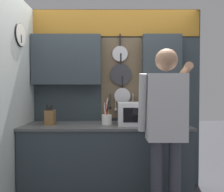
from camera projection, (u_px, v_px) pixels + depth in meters
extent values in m
cube|color=#2D383D|center=(107.00, 162.00, 2.80)|extent=(2.04, 0.64, 0.91)
cube|color=#4C4C4C|center=(107.00, 125.00, 2.79)|extent=(2.07, 0.67, 0.03)
cube|color=#2D383D|center=(108.00, 99.00, 3.12)|extent=(2.64, 0.04, 2.50)
cube|color=#99661E|center=(108.00, 23.00, 3.06)|extent=(2.60, 0.02, 0.37)
cube|color=#2D383D|center=(68.00, 60.00, 3.00)|extent=(0.94, 0.16, 0.68)
cube|color=#2D383D|center=(162.00, 60.00, 3.00)|extent=(0.52, 0.16, 0.68)
cube|color=brown|center=(122.00, 78.00, 3.08)|extent=(0.57, 0.01, 1.13)
cylinder|color=#B7B7BC|center=(121.00, 54.00, 3.04)|extent=(0.21, 0.02, 0.21)
cube|color=black|center=(121.00, 40.00, 3.03)|extent=(0.02, 0.02, 0.17)
cylinder|color=#2D2D33|center=(122.00, 74.00, 3.05)|extent=(0.30, 0.02, 0.30)
cube|color=black|center=(122.00, 59.00, 3.04)|extent=(0.02, 0.02, 0.15)
cylinder|color=#B7B7BC|center=(123.00, 96.00, 3.06)|extent=(0.22, 0.02, 0.22)
cube|color=black|center=(123.00, 82.00, 3.05)|extent=(0.02, 0.02, 0.17)
cylinder|color=black|center=(111.00, 100.00, 3.06)|extent=(0.01, 0.01, 0.19)
ellipsoid|color=black|center=(111.00, 108.00, 3.07)|extent=(0.04, 0.01, 0.04)
cylinder|color=silver|center=(117.00, 101.00, 3.06)|extent=(0.01, 0.01, 0.21)
ellipsoid|color=silver|center=(117.00, 110.00, 3.07)|extent=(0.04, 0.01, 0.04)
cylinder|color=silver|center=(122.00, 99.00, 3.06)|extent=(0.01, 0.01, 0.17)
ellipsoid|color=silver|center=(122.00, 106.00, 3.06)|extent=(0.04, 0.01, 0.04)
cylinder|color=red|center=(128.00, 99.00, 3.06)|extent=(0.01, 0.01, 0.16)
ellipsoid|color=red|center=(128.00, 106.00, 3.06)|extent=(0.04, 0.01, 0.03)
cylinder|color=silver|center=(134.00, 100.00, 3.06)|extent=(0.01, 0.01, 0.19)
ellipsoid|color=silver|center=(134.00, 108.00, 3.06)|extent=(0.05, 0.01, 0.04)
cube|color=silver|center=(11.00, 101.00, 2.40)|extent=(0.04, 1.60, 2.50)
cylinder|color=white|center=(22.00, 35.00, 2.62)|extent=(0.02, 0.26, 0.26)
torus|color=black|center=(21.00, 35.00, 2.62)|extent=(0.02, 0.28, 0.28)
cube|color=black|center=(22.00, 39.00, 2.61)|extent=(0.01, 0.02, 0.09)
cube|color=silver|center=(139.00, 113.00, 2.77)|extent=(0.50, 0.36, 0.28)
cube|color=black|center=(136.00, 115.00, 2.59)|extent=(0.28, 0.01, 0.17)
cube|color=#333338|center=(155.00, 115.00, 2.58)|extent=(0.11, 0.01, 0.21)
cube|color=brown|center=(51.00, 117.00, 2.77)|extent=(0.11, 0.15, 0.18)
cylinder|color=black|center=(47.00, 108.00, 2.74)|extent=(0.02, 0.03, 0.07)
cylinder|color=black|center=(49.00, 107.00, 2.74)|extent=(0.02, 0.03, 0.08)
cylinder|color=black|center=(50.00, 109.00, 2.74)|extent=(0.02, 0.03, 0.05)
cylinder|color=black|center=(51.00, 108.00, 2.74)|extent=(0.02, 0.03, 0.06)
cylinder|color=black|center=(52.00, 108.00, 2.74)|extent=(0.02, 0.03, 0.07)
cylinder|color=black|center=(53.00, 108.00, 2.74)|extent=(0.02, 0.03, 0.07)
cylinder|color=white|center=(108.00, 120.00, 2.77)|extent=(0.13, 0.13, 0.13)
cylinder|color=silver|center=(107.00, 109.00, 2.77)|extent=(0.05, 0.03, 0.29)
cylinder|color=tan|center=(107.00, 111.00, 2.78)|extent=(0.02, 0.06, 0.24)
cylinder|color=red|center=(107.00, 110.00, 2.75)|extent=(0.03, 0.05, 0.27)
cylinder|color=tan|center=(109.00, 113.00, 2.79)|extent=(0.05, 0.05, 0.20)
cylinder|color=tan|center=(106.00, 113.00, 2.77)|extent=(0.02, 0.03, 0.20)
cylinder|color=silver|center=(106.00, 113.00, 2.75)|extent=(0.03, 0.02, 0.20)
cylinder|color=silver|center=(107.00, 112.00, 2.77)|extent=(0.05, 0.04, 0.23)
cylinder|color=black|center=(108.00, 111.00, 2.78)|extent=(0.05, 0.02, 0.25)
cylinder|color=#383842|center=(158.00, 184.00, 2.18)|extent=(0.12, 0.12, 0.88)
cylinder|color=#383842|center=(176.00, 184.00, 2.18)|extent=(0.12, 0.12, 0.88)
cube|color=#BCBCBC|center=(167.00, 107.00, 2.16)|extent=(0.38, 0.22, 0.66)
sphere|color=#A87A5B|center=(167.00, 60.00, 2.15)|extent=(0.22, 0.22, 0.22)
cylinder|color=#BCBCBC|center=(143.00, 103.00, 2.19)|extent=(0.08, 0.18, 0.59)
cylinder|color=#A87A5B|center=(182.00, 78.00, 2.42)|extent=(0.08, 0.57, 0.29)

